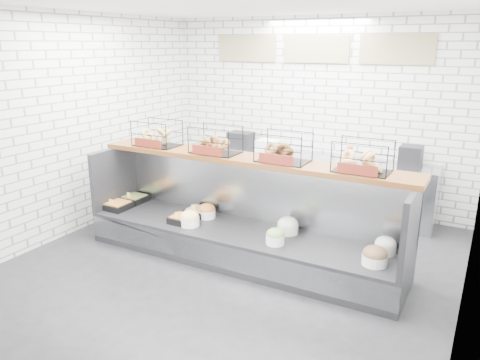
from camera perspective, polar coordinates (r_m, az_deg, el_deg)
The scene contains 5 objects.
ground at distance 5.67m, azimuth -1.57°, elevation -10.78°, with size 5.50×5.50×0.00m, color black.
room_shell at distance 5.60m, azimuth 1.44°, elevation 10.95°, with size 5.02×5.51×3.01m.
display_case at distance 5.80m, azimuth 0.15°, elevation -6.56°, with size 4.00×0.90×1.20m.
bagel_shelf at distance 5.63m, azimuth 0.99°, elevation 3.90°, with size 4.10×0.50×0.40m.
prep_counter at distance 7.55m, azimuth 7.77°, elevation -0.08°, with size 4.00×0.60×1.20m.
Camera 1 is at (2.57, -4.34, 2.58)m, focal length 35.00 mm.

